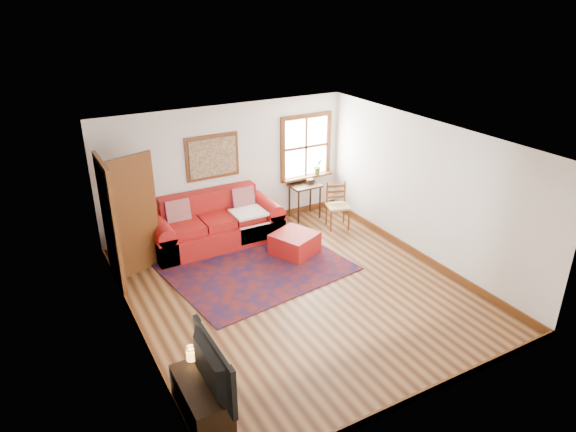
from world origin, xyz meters
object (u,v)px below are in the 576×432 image
red_leather_sofa (215,227)px  side_table (305,190)px  media_cabinet (202,403)px  ladder_back_chair (337,204)px  red_ottoman (295,244)px

red_leather_sofa → side_table: (2.07, 0.18, 0.30)m
red_leather_sofa → media_cabinet: size_ratio=2.59×
side_table → media_cabinet: 5.76m
media_cabinet → red_leather_sofa: bearing=66.4°
side_table → media_cabinet: size_ratio=0.78×
side_table → ladder_back_chair: size_ratio=0.80×
red_leather_sofa → ladder_back_chair: size_ratio=2.66×
red_ottoman → side_table: (0.99, 1.31, 0.41)m
ladder_back_chair → media_cabinet: 5.52m
side_table → media_cabinet: (-3.85, -4.26, -0.35)m
ladder_back_chair → media_cabinet: (-4.20, -3.57, -0.24)m
media_cabinet → ladder_back_chair: bearing=40.3°
red_leather_sofa → side_table: size_ratio=3.32×
red_ottoman → ladder_back_chair: 1.50m
red_ottoman → media_cabinet: bearing=-157.4°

